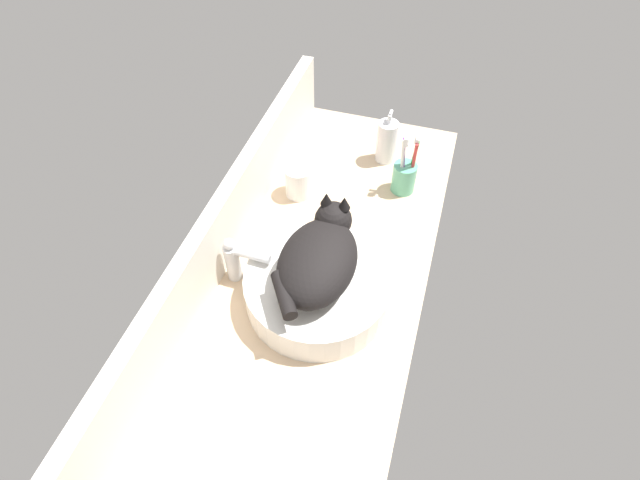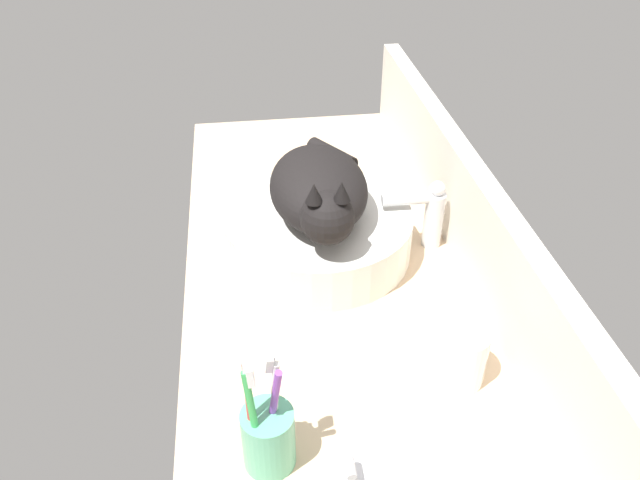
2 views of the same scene
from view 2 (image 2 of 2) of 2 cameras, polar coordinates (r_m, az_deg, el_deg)
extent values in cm
cube|color=#D1B28E|center=(111.91, 1.35, -4.26)|extent=(133.91, 52.51, 4.00)
cube|color=silver|center=(110.97, 14.01, 1.44)|extent=(133.91, 3.60, 18.62)
cylinder|color=silver|center=(114.25, -0.15, 0.64)|extent=(34.08, 34.08, 8.43)
ellipsoid|color=black|center=(108.94, -0.15, 4.82)|extent=(25.22, 17.32, 11.00)
sphere|color=black|center=(98.19, 0.68, 2.03)|extent=(8.80, 8.80, 8.80)
cone|color=black|center=(94.73, 2.10, 4.50)|extent=(2.80, 2.80, 3.20)
cone|color=black|center=(94.21, -0.55, 4.33)|extent=(2.80, 2.80, 3.20)
cylinder|color=black|center=(118.30, 1.08, 7.78)|extent=(10.93, 8.76, 3.20)
cylinder|color=silver|center=(117.49, 10.34, 1.84)|extent=(3.60, 3.60, 11.00)
cylinder|color=silver|center=(113.57, 8.17, 3.74)|extent=(2.39, 10.04, 2.20)
sphere|color=silver|center=(113.94, 10.69, 4.64)|extent=(2.80, 2.80, 2.80)
cylinder|color=silver|center=(67.24, 2.56, -19.92)|extent=(1.20, 1.20, 2.80)
cylinder|color=silver|center=(65.43, 2.79, -20.09)|extent=(2.20, 1.00, 1.00)
cylinder|color=#5BB28E|center=(81.84, -4.73, -17.61)|extent=(6.73, 6.73, 8.93)
cylinder|color=#D13838|center=(78.24, -6.32, -15.88)|extent=(2.86, 1.08, 17.00)
cube|color=white|center=(71.80, -6.77, -11.67)|extent=(1.47, 0.82, 2.53)
cylinder|color=white|center=(78.87, -4.19, -15.14)|extent=(2.10, 1.92, 17.04)
cube|color=white|center=(72.48, -4.48, -10.90)|extent=(1.37, 0.94, 2.52)
cylinder|color=purple|center=(78.63, -4.36, -15.36)|extent=(3.86, 2.81, 16.89)
cube|color=white|center=(72.22, -4.66, -11.13)|extent=(1.62, 1.07, 2.65)
cylinder|color=green|center=(77.55, -5.98, -16.50)|extent=(2.39, 2.17, 17.03)
cube|color=white|center=(71.05, -6.40, -12.30)|extent=(1.41, 0.98, 2.55)
cylinder|color=white|center=(92.70, 12.66, -10.24)|extent=(7.69, 7.69, 9.17)
cylinder|color=silver|center=(93.85, 12.53, -10.94)|extent=(6.77, 6.77, 5.92)
camera|label=1|loc=(1.60, -15.14, 45.64)|focal=28.00mm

